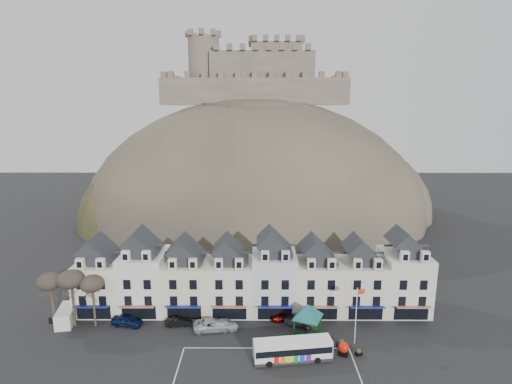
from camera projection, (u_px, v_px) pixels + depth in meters
ground at (251, 372)px, 48.27m from camera, size 300.00×300.00×0.00m
coach_bay_markings at (267, 366)px, 49.49m from camera, size 22.00×7.50×0.01m
townhouse_terrace at (253, 277)px, 62.78m from camera, size 54.40×9.35×11.80m
castle_hill at (259, 217)px, 115.67m from camera, size 100.00×76.00×68.00m
castle at (257, 76)px, 114.12m from camera, size 50.20×22.20×22.00m
tree_left_far at (50, 282)px, 57.21m from camera, size 3.61×3.61×8.24m
tree_left_mid at (71, 280)px, 57.12m from camera, size 3.78×3.78×8.64m
tree_left_near at (92, 284)px, 57.26m from camera, size 3.43×3.43×7.84m
bus at (293, 349)px, 50.38m from camera, size 10.10×3.56×2.79m
bus_shelter at (308, 311)px, 55.60m from camera, size 6.69×6.69×4.63m
red_buoy at (343, 348)px, 51.59m from camera, size 1.57×1.57×1.77m
flagpole at (357, 312)px, 53.31m from camera, size 1.13×0.40×8.11m
white_van at (67, 315)px, 59.24m from camera, size 3.10×5.39×2.32m
planter_west at (341, 344)px, 53.22m from camera, size 1.21×0.80×1.15m
planter_east at (359, 352)px, 51.56m from camera, size 1.00×0.72×0.90m
car_navy at (127, 321)px, 58.50m from camera, size 4.83×2.70×1.55m
car_black at (179, 322)px, 58.51m from camera, size 3.84×1.62×1.23m
car_silver at (213, 325)px, 57.42m from camera, size 5.86×3.34×1.57m
car_white at (221, 325)px, 57.43m from camera, size 4.95×2.32×1.40m
car_maroon at (284, 317)px, 59.85m from camera, size 4.16×2.28×1.34m
car_charcoal at (299, 321)px, 58.41m from camera, size 4.58×3.14×1.43m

